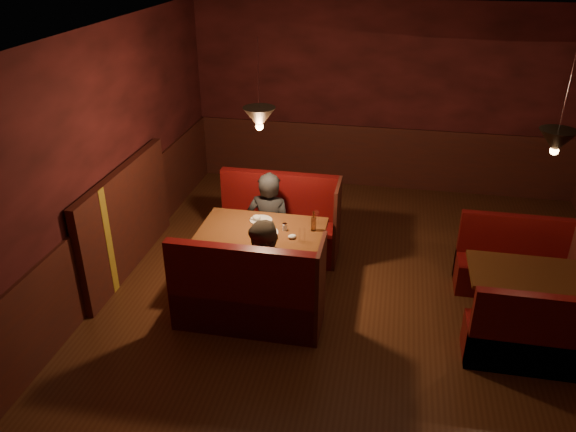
% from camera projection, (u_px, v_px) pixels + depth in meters
% --- Properties ---
extents(room, '(6.02, 7.02, 2.92)m').
position_uv_depth(room, '(343.00, 223.00, 5.83)').
color(room, '#572E19').
rests_on(room, ground).
extents(main_table, '(1.41, 0.86, 0.99)m').
position_uv_depth(main_table, '(264.00, 242.00, 6.41)').
color(main_table, '#563010').
rests_on(main_table, ground).
extents(main_bench_far, '(1.55, 0.55, 1.06)m').
position_uv_depth(main_bench_far, '(279.00, 229.00, 7.22)').
color(main_bench_far, '#4B090E').
rests_on(main_bench_far, ground).
extents(main_bench_near, '(1.55, 0.55, 1.06)m').
position_uv_depth(main_bench_near, '(248.00, 301.00, 5.82)').
color(main_bench_near, '#4B090E').
rests_on(main_bench_near, ground).
extents(second_table, '(1.13, 0.72, 0.64)m').
position_uv_depth(second_table, '(523.00, 286.00, 5.82)').
color(second_table, '#563010').
rests_on(second_table, ground).
extents(second_bench_far, '(1.25, 0.47, 0.89)m').
position_uv_depth(second_bench_far, '(512.00, 267.00, 6.49)').
color(second_bench_far, '#4B090E').
rests_on(second_bench_far, ground).
extents(second_bench_near, '(1.25, 0.47, 0.89)m').
position_uv_depth(second_bench_near, '(535.00, 342.00, 5.31)').
color(second_bench_near, '#4B090E').
rests_on(second_bench_near, ground).
extents(diner_a, '(0.59, 0.41, 1.57)m').
position_uv_depth(diner_a, '(269.00, 206.00, 6.81)').
color(diner_a, black).
rests_on(diner_a, ground).
extents(diner_b, '(0.74, 0.59, 1.50)m').
position_uv_depth(diner_b, '(267.00, 258.00, 5.79)').
color(diner_b, '#362C22').
rests_on(diner_b, ground).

